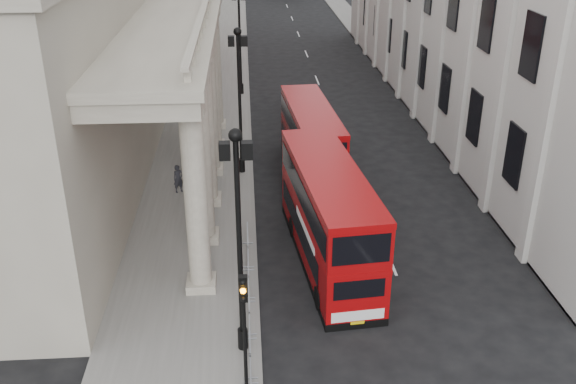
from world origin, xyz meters
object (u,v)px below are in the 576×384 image
object	(u,v)px
lamp_post_north	(240,34)
pedestrian_c	(198,182)
lamp_post_south	(239,230)
lamp_post_mid	(239,92)
bus_near	(329,214)
pedestrian_a	(178,179)
traffic_light	(244,312)
bus_far	(311,141)
pedestrian_b	(193,160)

from	to	relation	value
lamp_post_north	pedestrian_c	size ratio (longest dim) A/B	4.68
lamp_post_south	lamp_post_mid	xyz separation A→B (m)	(0.00, 16.00, 0.00)
bus_near	pedestrian_a	distance (m)	10.45
pedestrian_c	traffic_light	bearing A→B (deg)	-68.44
pedestrian_a	lamp_post_north	bearing A→B (deg)	50.54
bus_near	pedestrian_c	bearing A→B (deg)	126.46
lamp_post_north	pedestrian_a	xyz separation A→B (m)	(-3.42, -18.58, -4.01)
lamp_post_mid	bus_far	size ratio (longest dim) A/B	0.87
lamp_post_mid	pedestrian_c	bearing A→B (deg)	-125.20
pedestrian_b	lamp_post_south	bearing A→B (deg)	84.73
bus_far	pedestrian_a	distance (m)	7.79
traffic_light	lamp_post_mid	bearing A→B (deg)	90.32
lamp_post_south	traffic_light	xyz separation A→B (m)	(0.10, -2.02, -1.80)
traffic_light	pedestrian_b	xyz separation A→B (m)	(-2.92, 17.99, -2.18)
traffic_light	pedestrian_a	xyz separation A→B (m)	(-3.52, 15.44, -2.21)
bus_far	bus_near	bearing A→B (deg)	-95.17
lamp_post_north	lamp_post_mid	bearing A→B (deg)	-90.00
pedestrian_a	pedestrian_b	xyz separation A→B (m)	(0.60, 2.55, 0.03)
pedestrian_c	bus_near	bearing A→B (deg)	-35.57
lamp_post_mid	pedestrian_a	size ratio (longest dim) A/B	5.35
bus_near	bus_far	distance (m)	9.54
lamp_post_south	pedestrian_b	world-z (taller)	lamp_post_south
lamp_post_mid	pedestrian_b	distance (m)	4.89
bus_near	pedestrian_b	bearing A→B (deg)	117.78
lamp_post_north	pedestrian_a	distance (m)	19.31
lamp_post_mid	traffic_light	bearing A→B (deg)	-89.68
traffic_light	bus_near	xyz separation A→B (m)	(3.68, 8.00, -0.80)
lamp_post_south	traffic_light	world-z (taller)	lamp_post_south
bus_far	pedestrian_c	bearing A→B (deg)	-160.01
bus_far	pedestrian_b	bearing A→B (deg)	172.18
lamp_post_mid	lamp_post_north	bearing A→B (deg)	90.00
bus_far	pedestrian_c	xyz separation A→B (m)	(-6.29, -2.80, -1.12)
lamp_post_south	pedestrian_a	xyz separation A→B (m)	(-3.42, 13.42, -4.01)
bus_near	bus_far	world-z (taller)	bus_near
lamp_post_mid	pedestrian_b	xyz separation A→B (m)	(-2.82, -0.02, -3.99)
lamp_post_south	lamp_post_mid	bearing A→B (deg)	90.00
pedestrian_b	bus_far	bearing A→B (deg)	160.88
bus_near	pedestrian_c	world-z (taller)	bus_near
lamp_post_south	lamp_post_mid	distance (m)	16.00
pedestrian_a	pedestrian_b	bearing A→B (deg)	47.79
lamp_post_north	bus_far	bearing A→B (deg)	-76.42
traffic_light	pedestrian_c	size ratio (longest dim) A/B	2.42
lamp_post_north	bus_far	xyz separation A→B (m)	(3.98, -16.48, -2.79)
lamp_post_north	lamp_post_south	bearing A→B (deg)	-90.00
traffic_light	pedestrian_b	world-z (taller)	traffic_light
bus_near	pedestrian_c	xyz separation A→B (m)	(-6.10, 6.73, -1.30)
bus_near	pedestrian_a	bearing A→B (deg)	128.39
bus_near	pedestrian_a	xyz separation A→B (m)	(-7.21, 7.44, -1.41)
pedestrian_a	lamp_post_mid	bearing A→B (deg)	7.95
bus_near	pedestrian_b	size ratio (longest dim) A/B	6.49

